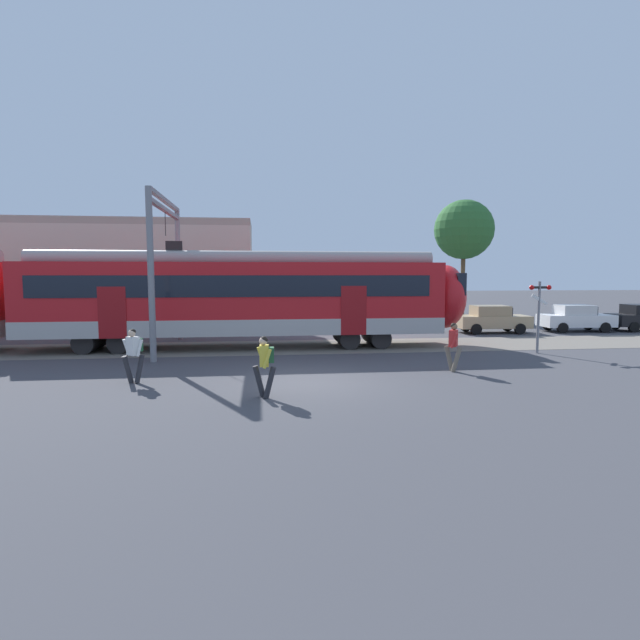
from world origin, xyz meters
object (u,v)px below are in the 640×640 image
at_px(parked_car_white, 576,318).
at_px(pedestrian_white, 134,351).
at_px(parked_car_tan, 492,319).
at_px(pedestrian_red, 453,343).
at_px(commuter_train, 34,299).
at_px(crossing_signal, 539,305).
at_px(pedestrian_yellow, 265,361).

bearing_deg(parked_car_white, pedestrian_white, -153.07).
bearing_deg(parked_car_tan, pedestrian_red, -121.71).
height_order(commuter_train, parked_car_white, commuter_train).
xyz_separation_m(pedestrian_white, crossing_signal, (15.31, 3.92, 1.02)).
bearing_deg(pedestrian_white, pedestrian_yellow, -30.26).
xyz_separation_m(pedestrian_yellow, parked_car_white, (17.93, 13.39, -0.21)).
bearing_deg(commuter_train, pedestrian_yellow, -43.80).
height_order(commuter_train, crossing_signal, commuter_train).
height_order(parked_car_tan, crossing_signal, crossing_signal).
bearing_deg(parked_car_white, pedestrian_yellow, -143.24).
bearing_deg(pedestrian_red, parked_car_tan, 58.29).
bearing_deg(parked_car_tan, crossing_signal, -101.46).
distance_m(commuter_train, pedestrian_yellow, 13.37).
bearing_deg(pedestrian_red, pedestrian_white, -176.75).
height_order(pedestrian_white, parked_car_tan, pedestrian_white).
bearing_deg(pedestrian_yellow, parked_car_tan, 46.09).
height_order(pedestrian_white, parked_car_white, pedestrian_white).
bearing_deg(pedestrian_white, parked_car_tan, 33.39).
height_order(parked_car_white, crossing_signal, crossing_signal).
distance_m(pedestrian_yellow, parked_car_white, 22.38).
bearing_deg(crossing_signal, parked_car_white, 47.70).
height_order(parked_car_tan, parked_car_white, same).
relative_size(pedestrian_yellow, pedestrian_red, 1.00).
bearing_deg(commuter_train, parked_car_white, 8.63).
relative_size(pedestrian_red, crossing_signal, 0.56).
relative_size(pedestrian_yellow, parked_car_tan, 0.41).
distance_m(pedestrian_yellow, crossing_signal, 13.01).
height_order(pedestrian_yellow, parked_car_white, pedestrian_yellow).
relative_size(parked_car_white, crossing_signal, 1.36).
relative_size(commuter_train, parked_car_white, 9.33).
height_order(commuter_train, pedestrian_white, commuter_train).
distance_m(commuter_train, crossing_signal, 21.22).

